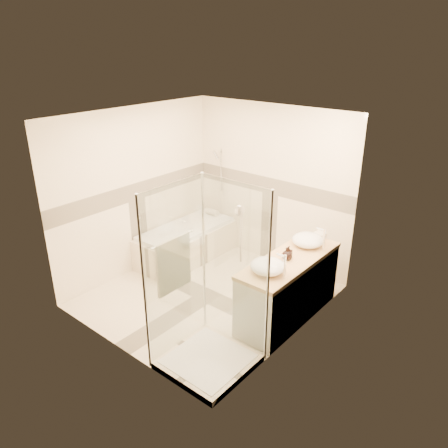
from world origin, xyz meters
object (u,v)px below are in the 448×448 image
Objects in this scene: vessel_sink_near at (308,240)px; amenity_bottle_b at (287,254)px; vanity at (288,288)px; shower_enclosure at (204,320)px; amenity_bottle_a at (289,252)px; bathtub at (187,241)px; vessel_sink_far at (268,266)px.

amenity_bottle_b is at bearing -90.00° from vessel_sink_near.
vanity is 1.31m from shower_enclosure.
vanity is 0.51m from amenity_bottle_a.
amenity_bottle_a is (2.13, -0.36, 0.63)m from bathtub.
bathtub is 0.83× the size of shower_enclosure.
shower_enclosure is at bearing -102.63° from amenity_bottle_b.
shower_enclosure is (-0.29, -1.27, 0.08)m from vanity.
amenity_bottle_b is at bearing -10.72° from bathtub.
amenity_bottle_a is 1.02× the size of amenity_bottle_b.
vessel_sink_near is 0.51m from amenity_bottle_b.
shower_enclosure reaches higher than vanity.
vanity is 10.01× the size of amenity_bottle_b.
vessel_sink_near and amenity_bottle_a have the same top height.
amenity_bottle_a is at bearing -143.16° from vanity.
vanity is at bearing 69.39° from amenity_bottle_b.
vessel_sink_near is 2.53× the size of amenity_bottle_b.
shower_enclosure is 4.99× the size of vessel_sink_far.
vessel_sink_near is at bearing 90.00° from amenity_bottle_a.
vessel_sink_near is at bearing 90.00° from amenity_bottle_b.
shower_enclosure is (1.86, -1.62, 0.20)m from bathtub.
shower_enclosure is 12.39× the size of amenity_bottle_a.
vanity is at bearing 87.57° from vessel_sink_far.
shower_enclosure is at bearing -102.97° from vanity.
bathtub is 4.15× the size of vessel_sink_near.
vessel_sink_far is (2.13, -0.82, 0.62)m from bathtub.
bathtub is at bearing 138.90° from shower_enclosure.
amenity_bottle_b is (-0.02, -0.05, 0.50)m from vanity.
bathtub is at bearing -177.23° from vessel_sink_near.
vanity is 0.51m from amenity_bottle_b.
vanity is 3.96× the size of vessel_sink_near.
vanity is at bearing -9.25° from bathtub.
amenity_bottle_b is at bearing 90.00° from vessel_sink_far.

